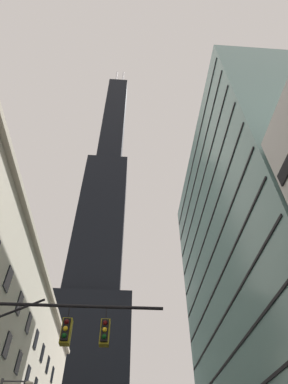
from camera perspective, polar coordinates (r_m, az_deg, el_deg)
dark_skyscraper at (r=124.09m, az=-8.45°, el=-11.39°), size 26.83×26.83×233.18m
glass_office_midrise at (r=44.51m, az=21.81°, el=-11.71°), size 15.20×36.17×47.46m
traffic_signal_mast at (r=14.63m, az=-20.17°, el=-25.58°), size 8.97×0.63×7.73m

